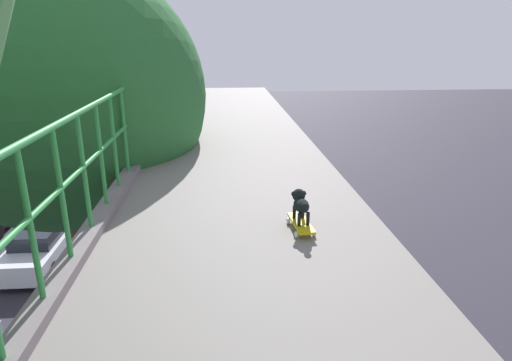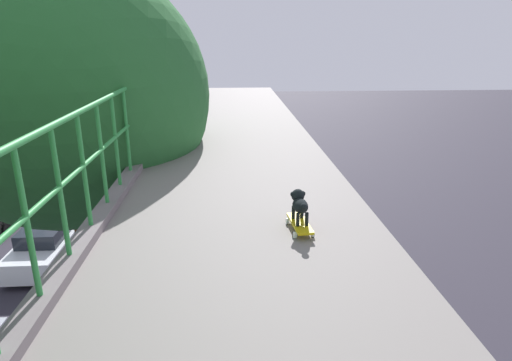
% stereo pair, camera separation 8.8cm
% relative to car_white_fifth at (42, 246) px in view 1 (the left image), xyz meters
% --- Properties ---
extents(car_white_fifth, '(1.74, 4.04, 1.37)m').
position_rel_car_white_fifth_xyz_m(car_white_fifth, '(0.00, 0.00, 0.00)').
color(car_white_fifth, silver).
rests_on(car_white_fifth, ground).
extents(car_red_taxi_seventh, '(1.97, 3.92, 1.60)m').
position_rel_car_white_fifth_xyz_m(car_red_taxi_seventh, '(0.17, 7.06, 0.06)').
color(car_red_taxi_seventh, red).
rests_on(car_red_taxi_seventh, ground).
extents(city_bus, '(2.54, 11.18, 3.26)m').
position_rel_car_white_fifth_xyz_m(city_bus, '(-3.68, 17.83, 1.21)').
color(city_bus, white).
rests_on(city_bus, ground).
extents(roadside_tree_mid, '(5.06, 5.06, 8.88)m').
position_rel_car_white_fifth_xyz_m(roadside_tree_mid, '(3.50, -5.91, 5.81)').
color(roadside_tree_mid, brown).
rests_on(roadside_tree_mid, ground).
extents(toy_skateboard, '(0.24, 0.54, 0.09)m').
position_rel_car_white_fifth_xyz_m(toy_skateboard, '(7.09, -9.94, 5.02)').
color(toy_skateboard, gold).
rests_on(toy_skateboard, overpass_deck).
extents(small_dog, '(0.18, 0.37, 0.31)m').
position_rel_car_white_fifth_xyz_m(small_dog, '(7.09, -9.90, 5.24)').
color(small_dog, black).
rests_on(small_dog, toy_skateboard).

